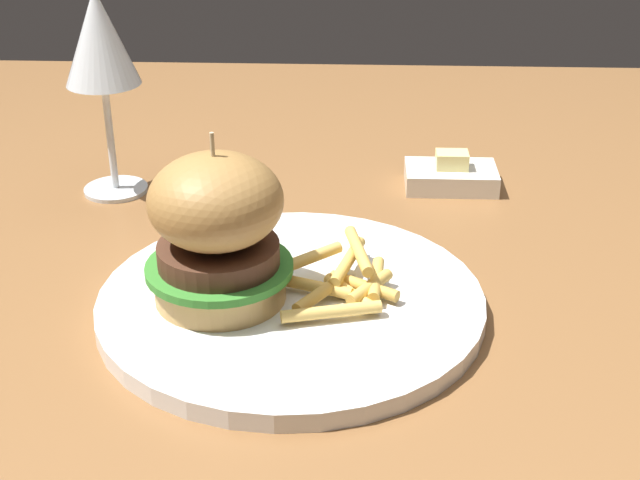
# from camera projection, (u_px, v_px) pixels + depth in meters

# --- Properties ---
(dining_table) EXTENTS (1.49, 1.00, 0.74)m
(dining_table) POSITION_uv_depth(u_px,v_px,m) (277.00, 285.00, 0.84)
(dining_table) COLOR brown
(dining_table) RESTS_ON ground
(main_plate) EXTENTS (0.28, 0.28, 0.01)m
(main_plate) POSITION_uv_depth(u_px,v_px,m) (291.00, 302.00, 0.66)
(main_plate) COLOR white
(main_plate) RESTS_ON dining_table
(burger_sandwich) EXTENTS (0.11, 0.11, 0.13)m
(burger_sandwich) POSITION_uv_depth(u_px,v_px,m) (217.00, 229.00, 0.63)
(burger_sandwich) COLOR tan
(burger_sandwich) RESTS_ON main_plate
(fries_pile) EXTENTS (0.10, 0.11, 0.03)m
(fries_pile) POSITION_uv_depth(u_px,v_px,m) (343.00, 280.00, 0.65)
(fries_pile) COLOR #EABC5B
(fries_pile) RESTS_ON main_plate
(wine_glass) EXTENTS (0.07, 0.07, 0.19)m
(wine_glass) POSITION_uv_depth(u_px,v_px,m) (100.00, 44.00, 0.79)
(wine_glass) COLOR silver
(wine_glass) RESTS_ON dining_table
(butter_dish) EXTENTS (0.09, 0.06, 0.04)m
(butter_dish) POSITION_uv_depth(u_px,v_px,m) (451.00, 176.00, 0.86)
(butter_dish) COLOR white
(butter_dish) RESTS_ON dining_table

